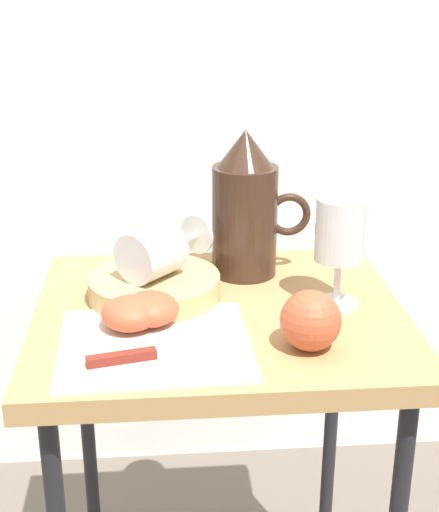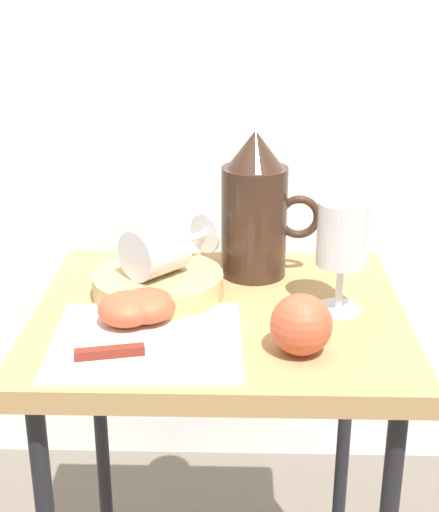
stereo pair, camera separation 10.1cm
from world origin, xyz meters
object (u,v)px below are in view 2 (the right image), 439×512
Objects in this scene: apple_whole at (301,325)px; knife at (135,351)px; wine_glass_upright at (343,241)px; table at (220,358)px; wine_glass_tipped_near at (157,250)px; basket_tray at (158,284)px; apple_half_right at (147,306)px; pitcher at (255,218)px; apple_half_left at (127,309)px.

knife is (-0.20, -0.02, -0.03)m from apple_whole.
knife is (-0.27, -0.14, -0.10)m from wine_glass_upright.
wine_glass_tipped_near reaches higher than table.
wine_glass_tipped_near reaches higher than basket_tray.
apple_half_right is at bearing 87.34° from knife.
table is 8.94× the size of apple_whole.
pitcher is at bearing 50.14° from apple_half_right.
apple_whole is (-0.06, -0.12, -0.07)m from wine_glass_upright.
pitcher is 0.24m from apple_half_right.
knife is at bearing -93.19° from basket_tray.
basket_tray is at bearing 86.81° from knife.
pitcher is 2.93× the size of apple_half_left.
apple_half_left is 0.37× the size of knife.
apple_half_left is at bearing -132.71° from pitcher.
apple_half_right is (-0.01, -0.09, -0.05)m from wine_glass_tipped_near.
apple_half_left is at bearing -169.61° from wine_glass_upright.
wine_glass_upright is 2.05× the size of apple_whole.
knife is (-0.10, -0.14, 0.09)m from table.
wine_glass_upright reaches higher than apple_whole.
wine_glass_upright reaches higher than basket_tray.
basket_tray is 0.10m from apple_half_left.
table is 0.20m from apple_whole.
wine_glass_upright is at bearing -10.30° from wine_glass_tipped_near.
pitcher is at bearing 47.29° from apple_half_left.
basket_tray is 2.46× the size of apple_half_left.
apple_whole is (0.19, -0.17, -0.03)m from wine_glass_tipped_near.
apple_whole reaches higher than basket_tray.
pitcher is 1.43× the size of wine_glass_upright.
basket_tray is 0.18m from pitcher.
wine_glass_upright is 0.77× the size of knife.
pitcher is 2.93× the size of apple_half_right.
apple_half_left is (-0.17, -0.19, -0.07)m from pitcher.
wine_glass_tipped_near is 0.10m from apple_half_right.
table is 0.14m from basket_tray.
wine_glass_upright reaches higher than knife.
wine_glass_upright is 0.31m from knife.
wine_glass_tipped_near reaches higher than knife.
pitcher reaches higher than apple_half_left.
wine_glass_upright is at bearing 10.39° from apple_half_left.
apple_half_left and apple_half_right have the same top height.
basket_tray is at bearing 72.60° from apple_half_left.
wine_glass_tipped_near is (-0.25, 0.05, -0.03)m from wine_glass_upright.
pitcher is 0.26m from apple_half_left.
apple_half_right is at bearing 22.91° from apple_half_left.
apple_half_left is 0.24m from apple_whole.
knife is at bearing -175.25° from apple_whole.
pitcher reaches higher than wine_glass_tipped_near.
basket_tray is 1.27× the size of wine_glass_tipped_near.
basket_tray is at bearing 86.23° from apple_half_right.
wine_glass_upright is at bearing -10.45° from basket_tray.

